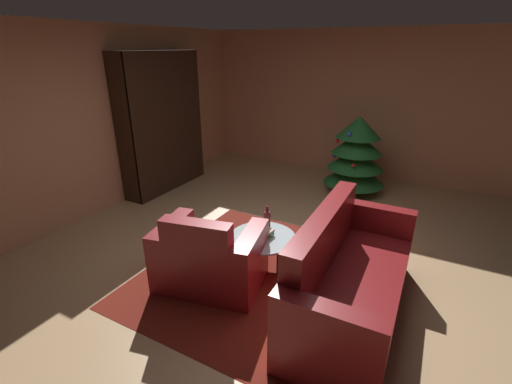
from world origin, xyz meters
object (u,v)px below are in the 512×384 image
object	(u,v)px
coffee_table	(262,239)
bookshelf_unit	(167,123)
armchair_red	(209,259)
book_stack_on_table	(263,232)
bottle_on_table	(267,220)
decorated_tree	(356,155)
couch_red	(348,281)

from	to	relation	value
coffee_table	bookshelf_unit	bearing A→B (deg)	149.29
bookshelf_unit	coffee_table	distance (m)	3.10
armchair_red	book_stack_on_table	xyz separation A→B (m)	(0.34, 0.52, 0.14)
bookshelf_unit	bottle_on_table	xyz separation A→B (m)	(2.55, -1.35, -0.59)
coffee_table	book_stack_on_table	bearing A→B (deg)	99.67
book_stack_on_table	decorated_tree	world-z (taller)	decorated_tree
couch_red	armchair_red	bearing A→B (deg)	-168.96
couch_red	bottle_on_table	world-z (taller)	couch_red
coffee_table	bottle_on_table	size ratio (longest dim) A/B	2.62
bookshelf_unit	coffee_table	world-z (taller)	bookshelf_unit
couch_red	decorated_tree	world-z (taller)	decorated_tree
bookshelf_unit	book_stack_on_table	distance (m)	3.07
bottle_on_table	couch_red	bearing A→B (deg)	-22.61
couch_red	coffee_table	world-z (taller)	couch_red
bookshelf_unit	decorated_tree	bearing A→B (deg)	22.58
armchair_red	decorated_tree	distance (m)	3.32
armchair_red	decorated_tree	size ratio (longest dim) A/B	0.91
book_stack_on_table	bookshelf_unit	bearing A→B (deg)	149.70
couch_red	book_stack_on_table	distance (m)	1.03
couch_red	coffee_table	xyz separation A→B (m)	(-0.99, 0.24, 0.04)
book_stack_on_table	bottle_on_table	bearing A→B (deg)	102.85
bookshelf_unit	couch_red	xyz separation A→B (m)	(3.58, -1.78, -0.77)
armchair_red	coffee_table	bearing A→B (deg)	55.32
book_stack_on_table	couch_red	bearing A→B (deg)	-14.98
coffee_table	decorated_tree	bearing A→B (deg)	83.67
bottle_on_table	book_stack_on_table	bearing A→B (deg)	-77.15
bottle_on_table	decorated_tree	world-z (taller)	decorated_tree
decorated_tree	coffee_table	bearing A→B (deg)	-96.33
armchair_red	couch_red	xyz separation A→B (m)	(1.33, 0.26, 0.03)
couch_red	book_stack_on_table	size ratio (longest dim) A/B	8.48
bookshelf_unit	couch_red	size ratio (longest dim) A/B	1.15
armchair_red	book_stack_on_table	distance (m)	0.64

